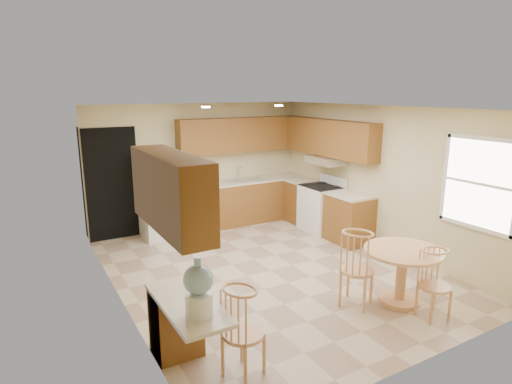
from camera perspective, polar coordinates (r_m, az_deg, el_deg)
floor at (r=6.81m, az=1.92°, el=-10.41°), size 5.50×5.50×0.00m
ceiling at (r=6.23m, az=2.11°, el=11.11°), size 4.50×5.50×0.02m
wall_back at (r=8.81m, az=-7.52°, el=3.51°), size 4.50×0.02×2.50m
wall_front at (r=4.42m, az=21.38°, el=-7.39°), size 4.50×0.02×2.50m
wall_left at (r=5.59m, az=-17.99°, el=-2.83°), size 0.02×5.50×2.50m
wall_right at (r=7.81m, az=16.17°, el=1.82°), size 0.02×5.50×2.50m
doorway at (r=8.34m, az=-18.60°, el=0.95°), size 0.90×0.02×2.10m
base_cab_back at (r=9.09m, az=-1.53°, el=-1.33°), size 2.75×0.60×0.87m
counter_back at (r=8.98m, az=-1.55°, el=1.48°), size 2.75×0.63×0.04m
base_cab_right_a at (r=9.16m, az=6.18°, el=-1.29°), size 0.60×0.59×0.87m
counter_right_a at (r=9.05m, az=6.25°, el=1.50°), size 0.63×0.59×0.04m
base_cab_right_b at (r=8.08m, az=12.27°, el=-3.54°), size 0.60×0.80×0.87m
counter_right_b at (r=7.96m, az=12.44°, el=-0.41°), size 0.63×0.80×0.04m
upper_cab_back at (r=8.95m, az=-2.00°, el=7.65°), size 2.75×0.33×0.70m
upper_cab_right at (r=8.48m, az=9.75°, el=7.15°), size 0.33×2.42×0.70m
upper_cab_left at (r=3.98m, az=-11.32°, el=0.06°), size 0.33×1.40×0.70m
sink at (r=8.96m, az=-1.69°, el=1.60°), size 0.78×0.44×0.01m
range_hood at (r=8.46m, az=9.32°, el=4.21°), size 0.50×0.76×0.14m
desk_pedestal at (r=4.81m, az=-10.61°, el=-16.67°), size 0.48×0.42×0.72m
desk_top at (r=4.30m, az=-9.08°, el=-14.48°), size 0.50×1.20×0.04m
window at (r=6.63m, az=27.69°, el=1.00°), size 0.06×1.12×1.30m
can_light_a at (r=7.06m, az=-6.70°, el=11.19°), size 0.14×0.14×0.02m
can_light_b at (r=7.73m, az=3.06°, el=11.45°), size 0.14×0.14×0.02m
refrigerator at (r=8.26m, az=-12.58°, el=-0.33°), size 0.73×0.72×1.66m
stove at (r=8.62m, az=8.69°, el=-2.07°), size 0.65×0.76×1.09m
dining_table at (r=5.98m, az=18.87°, el=-9.58°), size 1.00×1.00×0.74m
chair_table_a at (r=5.66m, az=14.05°, el=-9.21°), size 0.44×0.57×1.00m
chair_table_b at (r=5.70m, az=23.47°, el=-10.76°), size 0.38×0.40×0.86m
chair_desk at (r=4.26m, az=-1.12°, el=-17.53°), size 0.41×0.53×0.92m
water_crock at (r=3.94m, az=-7.67°, el=-12.75°), size 0.27×0.27×0.56m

